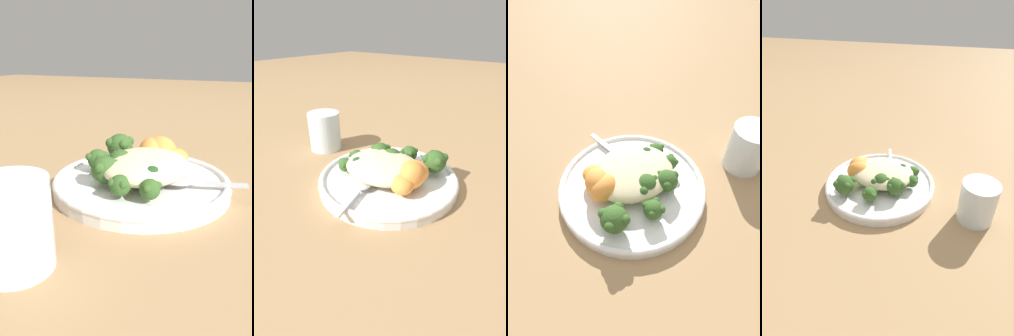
{
  "view_description": "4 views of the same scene",
  "coord_description": "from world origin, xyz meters",
  "views": [
    {
      "loc": [
        -0.42,
        -0.14,
        0.19
      ],
      "look_at": [
        -0.02,
        0.04,
        0.04
      ],
      "focal_mm": 35.0,
      "sensor_mm": 36.0,
      "label": 1
    },
    {
      "loc": [
        0.25,
        -0.32,
        0.27
      ],
      "look_at": [
        -0.01,
        0.01,
        0.03
      ],
      "focal_mm": 28.0,
      "sensor_mm": 36.0,
      "label": 2
    },
    {
      "loc": [
        0.13,
        0.27,
        0.38
      ],
      "look_at": [
        -0.01,
        0.0,
        0.04
      ],
      "focal_mm": 28.0,
      "sensor_mm": 36.0,
      "label": 3
    },
    {
      "loc": [
        -0.16,
        0.49,
        0.39
      ],
      "look_at": [
        -0.02,
        0.01,
        0.05
      ],
      "focal_mm": 28.0,
      "sensor_mm": 36.0,
      "label": 4
    }
  ],
  "objects": [
    {
      "name": "broccoli_stalk_1",
      "position": [
        -0.0,
        0.07,
        0.04
      ],
      "size": [
        0.03,
        0.11,
        0.03
      ],
      "rotation": [
        0.0,
        0.0,
        1.58
      ],
      "color": "#9EBC66",
      "rests_on": "plate"
    },
    {
      "name": "broccoli_stalk_4",
      "position": [
        -0.03,
        0.02,
        0.03
      ],
      "size": [
        0.08,
        0.06,
        0.03
      ],
      "rotation": [
        0.0,
        0.0,
        2.62
      ],
      "color": "#9EBC66",
      "rests_on": "plate"
    },
    {
      "name": "sweet_potato_chunk_2",
      "position": [
        0.06,
        0.01,
        0.05
      ],
      "size": [
        0.05,
        0.05,
        0.05
      ],
      "primitive_type": "ellipsoid",
      "rotation": [
        0.0,
        0.0,
        1.48
      ],
      "color": "orange",
      "rests_on": "plate"
    },
    {
      "name": "broccoli_stalk_5",
      "position": [
        -0.05,
        0.01,
        0.03
      ],
      "size": [
        0.12,
        0.04,
        0.03
      ],
      "rotation": [
        0.0,
        0.0,
        2.98
      ],
      "color": "#9EBC66",
      "rests_on": "plate"
    },
    {
      "name": "ground_plane",
      "position": [
        0.0,
        0.0,
        0.0
      ],
      "size": [
        4.0,
        4.0,
        0.0
      ],
      "primitive_type": "plane",
      "color": "#9E7A51"
    },
    {
      "name": "quinoa_mound",
      "position": [
        -0.01,
        0.01,
        0.04
      ],
      "size": [
        0.14,
        0.12,
        0.04
      ],
      "primitive_type": "ellipsoid",
      "color": "beige",
      "rests_on": "plate"
    },
    {
      "name": "broccoli_stalk_3",
      "position": [
        -0.04,
        0.05,
        0.04
      ],
      "size": [
        0.09,
        0.09,
        0.04
      ],
      "rotation": [
        0.0,
        0.0,
        2.33
      ],
      "color": "#9EBC66",
      "rests_on": "plate"
    },
    {
      "name": "sweet_potato_chunk_1",
      "position": [
        0.05,
        -0.01,
        0.04
      ],
      "size": [
        0.06,
        0.06,
        0.03
      ],
      "primitive_type": "ellipsoid",
      "rotation": [
        0.0,
        0.0,
        2.36
      ],
      "color": "orange",
      "rests_on": "plate"
    },
    {
      "name": "water_glass",
      "position": [
        -0.22,
        0.06,
        0.04
      ],
      "size": [
        0.07,
        0.07,
        0.09
      ],
      "primitive_type": "cylinder",
      "color": "silver",
      "rests_on": "ground_plane"
    },
    {
      "name": "broccoli_stalk_2",
      "position": [
        -0.01,
        0.04,
        0.04
      ],
      "size": [
        0.05,
        0.08,
        0.04
      ],
      "rotation": [
        0.0,
        0.0,
        1.86
      ],
      "color": "#9EBC66",
      "rests_on": "plate"
    },
    {
      "name": "sweet_potato_chunk_3",
      "position": [
        0.05,
        0.01,
        0.04
      ],
      "size": [
        0.06,
        0.06,
        0.03
      ],
      "primitive_type": "ellipsoid",
      "rotation": [
        0.0,
        0.0,
        0.6
      ],
      "color": "orange",
      "rests_on": "plate"
    },
    {
      "name": "broccoli_stalk_0",
      "position": [
        0.05,
        0.07,
        0.04
      ],
      "size": [
        0.1,
        0.11,
        0.04
      ],
      "rotation": [
        0.0,
        0.0,
        0.89
      ],
      "color": "#9EBC66",
      "rests_on": "plate"
    },
    {
      "name": "sweet_potato_chunk_0",
      "position": [
        0.05,
        0.02,
        0.04
      ],
      "size": [
        0.06,
        0.06,
        0.04
      ],
      "primitive_type": "ellipsoid",
      "rotation": [
        0.0,
        0.0,
        0.46
      ],
      "color": "orange",
      "rests_on": "plate"
    },
    {
      "name": "plate",
      "position": [
        -0.0,
        0.02,
        0.01
      ],
      "size": [
        0.26,
        0.26,
        0.02
      ],
      "color": "white",
      "rests_on": "ground_plane"
    },
    {
      "name": "kale_tuft",
      "position": [
        -0.04,
        -0.01,
        0.04
      ],
      "size": [
        0.05,
        0.05,
        0.03
      ],
      "color": "#234723",
      "rests_on": "plate"
    },
    {
      "name": "spoon",
      "position": [
        -0.01,
        -0.05,
        0.03
      ],
      "size": [
        0.05,
        0.11,
        0.01
      ],
      "rotation": [
        0.0,
        0.0,
        5.0
      ],
      "color": "#B7B7BC",
      "rests_on": "plate"
    },
    {
      "name": "broccoli_stalk_6",
      "position": [
        -0.05,
        -0.01,
        0.03
      ],
      "size": [
        0.1,
        0.05,
        0.03
      ],
      "rotation": [
        0.0,
        0.0,
        3.48
      ],
      "color": "#9EBC66",
      "rests_on": "plate"
    }
  ]
}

